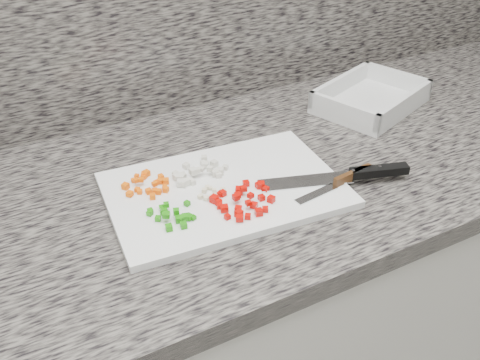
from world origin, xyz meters
The scene contains 11 objects.
cabinet centered at (0.00, 1.44, 0.43)m, with size 3.92×0.62×0.86m, color silver.
countertop centered at (0.00, 1.44, 0.88)m, with size 3.96×0.64×0.04m, color #625D56.
cutting_board centered at (0.03, 1.38, 0.91)m, with size 0.41×0.27×0.01m, color white.
carrot_pile centered at (-0.09, 1.45, 0.92)m, with size 0.08×0.09×0.01m.
onion_pile centered at (0.00, 1.44, 0.92)m, with size 0.11×0.08×0.02m.
green_pepper_pile centered at (-0.09, 1.34, 0.92)m, with size 0.08×0.07×0.02m.
red_pepper_pile centered at (0.03, 1.33, 0.92)m, with size 0.11×0.10×0.02m.
garlic_pile centered at (-0.01, 1.37, 0.92)m, with size 0.05×0.04×0.01m.
chef_knife centered at (0.25, 1.30, 0.92)m, with size 0.27×0.11×0.02m.
paring_knife centered at (0.22, 1.30, 0.92)m, with size 0.17×0.04×0.02m.
tray centered at (0.48, 1.54, 0.92)m, with size 0.29×0.25×0.05m.
Camera 1 is at (-0.32, 0.69, 1.45)m, focal length 40.00 mm.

